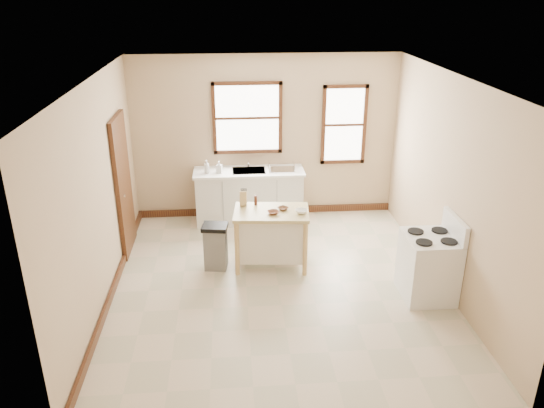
{
  "coord_description": "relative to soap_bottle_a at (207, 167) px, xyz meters",
  "views": [
    {
      "loc": [
        -0.59,
        -6.26,
        3.85
      ],
      "look_at": [
        -0.05,
        0.4,
        1.05
      ],
      "focal_mm": 35.0,
      "sensor_mm": 36.0,
      "label": 1
    }
  ],
  "objects": [
    {
      "name": "wall_right",
      "position": [
        3.25,
        -2.13,
        0.37
      ],
      "size": [
        0.04,
        5.0,
        2.8
      ],
      "primitive_type": "cube",
      "color": "tan",
      "rests_on": "ground"
    },
    {
      "name": "wall_back",
      "position": [
        1.0,
        0.37,
        0.37
      ],
      "size": [
        4.5,
        0.04,
        2.8
      ],
      "primitive_type": "cube",
      "color": "tan",
      "rests_on": "ground"
    },
    {
      "name": "faucet",
      "position": [
        0.7,
        0.25,
        -0.0
      ],
      "size": [
        0.03,
        0.03,
        0.22
      ],
      "primitive_type": "cylinder",
      "color": "silver",
      "rests_on": "sink_counter"
    },
    {
      "name": "floor",
      "position": [
        1.0,
        -2.13,
        -1.03
      ],
      "size": [
        5.0,
        5.0,
        0.0
      ],
      "primitive_type": "plane",
      "color": "#BBB494",
      "rests_on": "ground"
    },
    {
      "name": "sink_counter",
      "position": [
        0.7,
        0.07,
        -0.57
      ],
      "size": [
        1.86,
        0.62,
        0.92
      ],
      "primitive_type": null,
      "color": "beige",
      "rests_on": "ground"
    },
    {
      "name": "door_left",
      "position": [
        -1.21,
        -0.83,
        0.02
      ],
      "size": [
        0.06,
        0.9,
        2.1
      ],
      "primitive_type": "cube",
      "color": "#37150F",
      "rests_on": "ground"
    },
    {
      "name": "soap_bottle_b",
      "position": [
        0.2,
        0.01,
        -0.01
      ],
      "size": [
        0.11,
        0.11,
        0.2
      ],
      "primitive_type": "imported",
      "rotation": [
        0.0,
        0.0,
        -0.23
      ],
      "color": "#B2B2B2",
      "rests_on": "sink_counter"
    },
    {
      "name": "ceiling",
      "position": [
        1.0,
        -2.13,
        1.77
      ],
      "size": [
        5.0,
        5.0,
        0.0
      ],
      "primitive_type": "plane",
      "rotation": [
        3.14,
        0.0,
        0.0
      ],
      "color": "white",
      "rests_on": "ground"
    },
    {
      "name": "window_main",
      "position": [
        0.7,
        0.35,
        0.72
      ],
      "size": [
        1.17,
        0.06,
        1.22
      ],
      "primitive_type": null,
      "color": "#37150F",
      "rests_on": "wall_back"
    },
    {
      "name": "kitchen_island",
      "position": [
        0.95,
        -1.54,
        -0.6
      ],
      "size": [
        1.11,
        0.76,
        0.86
      ],
      "primitive_type": null,
      "rotation": [
        0.0,
        0.0,
        -0.09
      ],
      "color": "#CAB977",
      "rests_on": "ground"
    },
    {
      "name": "dish_rack",
      "position": [
        1.25,
        0.05,
        -0.06
      ],
      "size": [
        0.48,
        0.39,
        0.11
      ],
      "primitive_type": null,
      "rotation": [
        0.0,
        0.0,
        -0.15
      ],
      "color": "silver",
      "rests_on": "sink_counter"
    },
    {
      "name": "window_side",
      "position": [
        2.35,
        0.35,
        0.57
      ],
      "size": [
        0.77,
        0.06,
        1.37
      ],
      "primitive_type": null,
      "color": "#37150F",
      "rests_on": "wall_back"
    },
    {
      "name": "baseboard_back",
      "position": [
        1.0,
        0.34,
        -0.97
      ],
      "size": [
        4.5,
        0.04,
        0.12
      ],
      "primitive_type": "cube",
      "color": "#37150F",
      "rests_on": "ground"
    },
    {
      "name": "gas_stove",
      "position": [
        2.92,
        -2.53,
        -0.47
      ],
      "size": [
        0.7,
        0.7,
        1.13
      ],
      "primitive_type": null,
      "color": "white",
      "rests_on": "ground"
    },
    {
      "name": "bowl_a",
      "position": [
        0.97,
        -1.63,
        -0.15
      ],
      "size": [
        0.21,
        0.21,
        0.04
      ],
      "primitive_type": "imported",
      "rotation": [
        0.0,
        0.0,
        0.33
      ],
      "color": "brown",
      "rests_on": "kitchen_island"
    },
    {
      "name": "bowl_c",
      "position": [
        1.37,
        -1.64,
        -0.14
      ],
      "size": [
        0.17,
        0.17,
        0.05
      ],
      "primitive_type": "imported",
      "rotation": [
        0.0,
        0.0,
        0.01
      ],
      "color": "white",
      "rests_on": "kitchen_island"
    },
    {
      "name": "knife_block",
      "position": [
        0.56,
        -1.29,
        -0.07
      ],
      "size": [
        0.11,
        0.11,
        0.2
      ],
      "primitive_type": null,
      "rotation": [
        0.0,
        0.0,
        -0.09
      ],
      "color": "tan",
      "rests_on": "kitchen_island"
    },
    {
      "name": "bowl_b",
      "position": [
        1.12,
        -1.5,
        -0.15
      ],
      "size": [
        0.2,
        0.2,
        0.04
      ],
      "primitive_type": "imported",
      "rotation": [
        0.0,
        0.0,
        0.66
      ],
      "color": "brown",
      "rests_on": "kitchen_island"
    },
    {
      "name": "wall_left",
      "position": [
        -1.25,
        -2.13,
        0.37
      ],
      "size": [
        0.04,
        5.0,
        2.8
      ],
      "primitive_type": "cube",
      "color": "tan",
      "rests_on": "ground"
    },
    {
      "name": "baseboard_left",
      "position": [
        -1.22,
        -2.13,
        -0.97
      ],
      "size": [
        0.04,
        5.0,
        0.12
      ],
      "primitive_type": "cube",
      "color": "#37150F",
      "rests_on": "ground"
    },
    {
      "name": "soap_bottle_a",
      "position": [
        0.0,
        0.0,
        0.0
      ],
      "size": [
        0.11,
        0.11,
        0.23
      ],
      "primitive_type": "imported",
      "rotation": [
        0.0,
        0.0,
        -0.38
      ],
      "color": "#B2B2B2",
      "rests_on": "sink_counter"
    },
    {
      "name": "trash_bin",
      "position": [
        0.15,
        -1.56,
        -0.69
      ],
      "size": [
        0.39,
        0.34,
        0.68
      ],
      "primitive_type": null,
      "rotation": [
        0.0,
        0.0,
        -0.14
      ],
      "color": "slate",
      "rests_on": "ground"
    },
    {
      "name": "pepper_grinder",
      "position": [
        0.74,
        -1.3,
        -0.1
      ],
      "size": [
        0.05,
        0.05,
        0.15
      ],
      "primitive_type": "cylinder",
      "rotation": [
        0.0,
        0.0,
        -0.15
      ],
      "color": "#411B11",
      "rests_on": "kitchen_island"
    }
  ]
}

